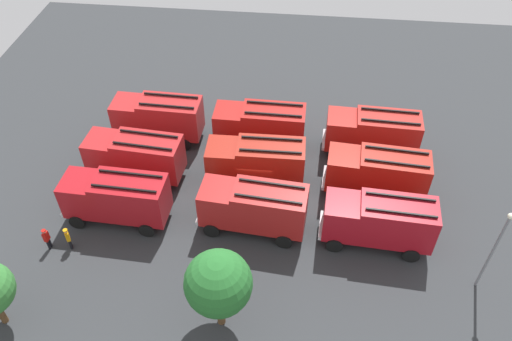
{
  "coord_description": "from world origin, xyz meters",
  "views": [
    {
      "loc": [
        -2.92,
        26.71,
        27.01
      ],
      "look_at": [
        0.0,
        0.0,
        1.4
      ],
      "focal_mm": 35.79,
      "sensor_mm": 36.0,
      "label": 1
    }
  ],
  "objects_px": {
    "firefighter_0": "(47,238)",
    "tree_0": "(218,283)",
    "firefighter_1": "(296,115)",
    "traffic_cone_0": "(349,126)",
    "fire_truck_0": "(373,132)",
    "fire_truck_3": "(377,172)",
    "fire_truck_1": "(260,125)",
    "fire_truck_7": "(254,207)",
    "fire_truck_2": "(158,117)",
    "fire_truck_8": "(116,197)",
    "fire_truck_6": "(379,220)",
    "firefighter_2": "(68,238)",
    "lamppost": "(495,246)",
    "fire_truck_5": "(135,155)",
    "firefighter_3": "(243,192)",
    "fire_truck_4": "(256,161)"
  },
  "relations": [
    {
      "from": "fire_truck_6",
      "to": "tree_0",
      "type": "height_order",
      "value": "tree_0"
    },
    {
      "from": "fire_truck_7",
      "to": "firefighter_3",
      "type": "xyz_separation_m",
      "value": [
        1.03,
        -2.32,
        -1.16
      ]
    },
    {
      "from": "fire_truck_8",
      "to": "firefighter_1",
      "type": "relative_size",
      "value": 3.97
    },
    {
      "from": "fire_truck_1",
      "to": "fire_truck_8",
      "type": "bearing_deg",
      "value": 45.39
    },
    {
      "from": "fire_truck_6",
      "to": "traffic_cone_0",
      "type": "bearing_deg",
      "value": -79.69
    },
    {
      "from": "fire_truck_0",
      "to": "fire_truck_8",
      "type": "bearing_deg",
      "value": 28.91
    },
    {
      "from": "fire_truck_1",
      "to": "traffic_cone_0",
      "type": "bearing_deg",
      "value": -157.16
    },
    {
      "from": "fire_truck_3",
      "to": "firefighter_1",
      "type": "xyz_separation_m",
      "value": [
        6.05,
        -7.45,
        -1.11
      ]
    },
    {
      "from": "firefighter_3",
      "to": "tree_0",
      "type": "relative_size",
      "value": 0.3
    },
    {
      "from": "fire_truck_3",
      "to": "fire_truck_5",
      "type": "relative_size",
      "value": 1.0
    },
    {
      "from": "tree_0",
      "to": "lamppost",
      "type": "bearing_deg",
      "value": -164.58
    },
    {
      "from": "fire_truck_3",
      "to": "fire_truck_5",
      "type": "xyz_separation_m",
      "value": [
        17.47,
        0.14,
        0.0
      ]
    },
    {
      "from": "fire_truck_0",
      "to": "lamppost",
      "type": "bearing_deg",
      "value": 119.25
    },
    {
      "from": "fire_truck_0",
      "to": "fire_truck_3",
      "type": "bearing_deg",
      "value": 93.2
    },
    {
      "from": "fire_truck_0",
      "to": "fire_truck_4",
      "type": "xyz_separation_m",
      "value": [
        8.55,
        4.28,
        0.0
      ]
    },
    {
      "from": "fire_truck_6",
      "to": "firefighter_2",
      "type": "bearing_deg",
      "value": 11.04
    },
    {
      "from": "fire_truck_1",
      "to": "fire_truck_2",
      "type": "relative_size",
      "value": 0.99
    },
    {
      "from": "firefighter_0",
      "to": "traffic_cone_0",
      "type": "height_order",
      "value": "firefighter_0"
    },
    {
      "from": "fire_truck_7",
      "to": "tree_0",
      "type": "bearing_deg",
      "value": 86.34
    },
    {
      "from": "fire_truck_7",
      "to": "firefighter_0",
      "type": "xyz_separation_m",
      "value": [
        13.2,
        3.17,
        -1.15
      ]
    },
    {
      "from": "fire_truck_3",
      "to": "firefighter_2",
      "type": "distance_m",
      "value": 21.41
    },
    {
      "from": "fire_truck_2",
      "to": "fire_truck_8",
      "type": "distance_m",
      "value": 8.94
    },
    {
      "from": "lamppost",
      "to": "fire_truck_8",
      "type": "bearing_deg",
      "value": -7.13
    },
    {
      "from": "fire_truck_1",
      "to": "fire_truck_7",
      "type": "xyz_separation_m",
      "value": [
        -0.47,
        8.59,
        0.0
      ]
    },
    {
      "from": "firefighter_3",
      "to": "firefighter_2",
      "type": "bearing_deg",
      "value": 39.09
    },
    {
      "from": "firefighter_0",
      "to": "traffic_cone_0",
      "type": "bearing_deg",
      "value": -137.48
    },
    {
      "from": "fire_truck_1",
      "to": "fire_truck_3",
      "type": "relative_size",
      "value": 0.98
    },
    {
      "from": "fire_truck_2",
      "to": "fire_truck_3",
      "type": "bearing_deg",
      "value": 166.53
    },
    {
      "from": "fire_truck_5",
      "to": "fire_truck_6",
      "type": "relative_size",
      "value": 1.0
    },
    {
      "from": "fire_truck_0",
      "to": "firefighter_1",
      "type": "distance_m",
      "value": 6.77
    },
    {
      "from": "firefighter_1",
      "to": "firefighter_2",
      "type": "height_order",
      "value": "firefighter_1"
    },
    {
      "from": "fire_truck_0",
      "to": "fire_truck_3",
      "type": "xyz_separation_m",
      "value": [
        -0.08,
        4.46,
        0.0
      ]
    },
    {
      "from": "fire_truck_3",
      "to": "fire_truck_8",
      "type": "xyz_separation_m",
      "value": [
        17.57,
        4.34,
        0.0
      ]
    },
    {
      "from": "fire_truck_2",
      "to": "lamppost",
      "type": "xyz_separation_m",
      "value": [
        -22.86,
        11.85,
        1.72
      ]
    },
    {
      "from": "fire_truck_5",
      "to": "fire_truck_6",
      "type": "xyz_separation_m",
      "value": [
        -17.32,
        4.36,
        0.0
      ]
    },
    {
      "from": "fire_truck_8",
      "to": "firefighter_3",
      "type": "height_order",
      "value": "fire_truck_8"
    },
    {
      "from": "fire_truck_7",
      "to": "traffic_cone_0",
      "type": "xyz_separation_m",
      "value": [
        -6.7,
        -11.52,
        -1.83
      ]
    },
    {
      "from": "fire_truck_3",
      "to": "fire_truck_6",
      "type": "height_order",
      "value": "same"
    },
    {
      "from": "fire_truck_0",
      "to": "fire_truck_2",
      "type": "height_order",
      "value": "same"
    },
    {
      "from": "fire_truck_1",
      "to": "fire_truck_7",
      "type": "bearing_deg",
      "value": 93.78
    },
    {
      "from": "fire_truck_2",
      "to": "firefighter_0",
      "type": "height_order",
      "value": "fire_truck_2"
    },
    {
      "from": "fire_truck_1",
      "to": "fire_truck_3",
      "type": "distance_m",
      "value": 9.81
    },
    {
      "from": "tree_0",
      "to": "fire_truck_5",
      "type": "bearing_deg",
      "value": -54.54
    },
    {
      "from": "fire_truck_3",
      "to": "firefighter_0",
      "type": "height_order",
      "value": "fire_truck_3"
    },
    {
      "from": "firefighter_1",
      "to": "traffic_cone_0",
      "type": "height_order",
      "value": "firefighter_1"
    },
    {
      "from": "fire_truck_4",
      "to": "firefighter_1",
      "type": "relative_size",
      "value": 3.95
    },
    {
      "from": "fire_truck_4",
      "to": "firefighter_1",
      "type": "distance_m",
      "value": 7.79
    },
    {
      "from": "fire_truck_2",
      "to": "firefighter_3",
      "type": "relative_size",
      "value": 4.13
    },
    {
      "from": "tree_0",
      "to": "firefighter_2",
      "type": "bearing_deg",
      "value": -21.8
    },
    {
      "from": "firefighter_0",
      "to": "tree_0",
      "type": "distance_m",
      "value": 13.12
    }
  ]
}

